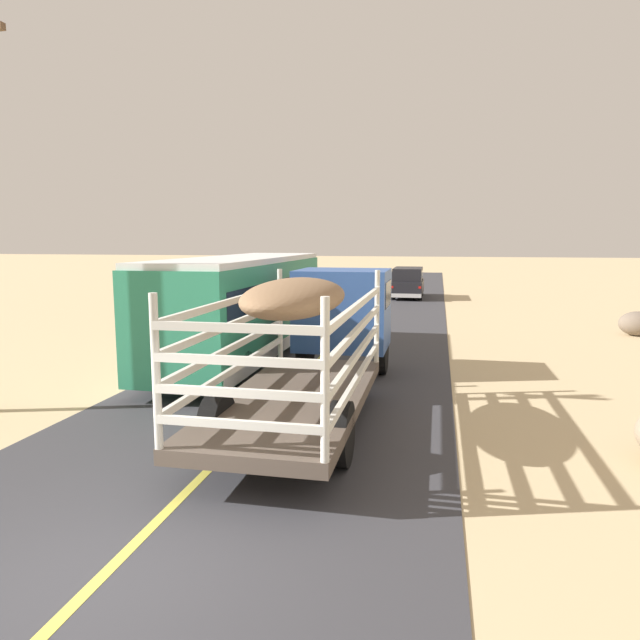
# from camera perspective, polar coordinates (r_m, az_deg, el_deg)

# --- Properties ---
(ground_plane) EXTENTS (240.00, 240.00, 0.00)m
(ground_plane) POSITION_cam_1_polar(r_m,az_deg,el_deg) (7.36, -21.16, -23.14)
(ground_plane) COLOR #CCB284
(road_surface) EXTENTS (8.00, 120.00, 0.02)m
(road_surface) POSITION_cam_1_polar(r_m,az_deg,el_deg) (7.36, -21.16, -23.08)
(road_surface) COLOR #38383D
(road_surface) RESTS_ON ground
(road_centre_line) EXTENTS (0.16, 117.60, 0.00)m
(road_centre_line) POSITION_cam_1_polar(r_m,az_deg,el_deg) (7.35, -21.17, -23.00)
(road_centre_line) COLOR #D8CC4C
(road_centre_line) RESTS_ON road_surface
(livestock_truck) EXTENTS (2.53, 9.70, 3.02)m
(livestock_truck) POSITION_cam_1_polar(r_m,az_deg,el_deg) (13.77, 0.85, -0.08)
(livestock_truck) COLOR #3359A5
(livestock_truck) RESTS_ON road_surface
(bus) EXTENTS (2.54, 10.00, 3.21)m
(bus) POSITION_cam_1_polar(r_m,az_deg,el_deg) (17.44, -7.74, 1.44)
(bus) COLOR #2D8C66
(bus) RESTS_ON road_surface
(car_far) EXTENTS (1.90, 4.62, 1.93)m
(car_far) POSITION_cam_1_polar(r_m,az_deg,el_deg) (36.80, 8.84, 3.88)
(car_far) COLOR black
(car_far) RESTS_ON road_surface
(boulder_far_horizon) EXTENTS (1.41, 1.10, 0.96)m
(boulder_far_horizon) POSITION_cam_1_polar(r_m,az_deg,el_deg) (25.42, 29.35, -0.32)
(boulder_far_horizon) COLOR #756656
(boulder_far_horizon) RESTS_ON ground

